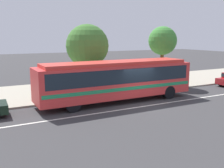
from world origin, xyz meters
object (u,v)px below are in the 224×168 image
transit_bus (117,78)px  pedestrian_waiting_near_sign (112,79)px  street_tree_mid_block (163,41)px  bus_stop_sign (160,71)px  street_tree_near_stop (87,46)px

transit_bus → pedestrian_waiting_near_sign: (1.29, 3.24, -0.63)m
transit_bus → street_tree_mid_block: size_ratio=2.11×
transit_bus → street_tree_mid_block: 7.93m
pedestrian_waiting_near_sign → street_tree_mid_block: (5.44, 0.12, 3.16)m
bus_stop_sign → street_tree_near_stop: size_ratio=0.44×
bus_stop_sign → street_tree_mid_block: bearing=48.0°
street_tree_mid_block → transit_bus: bearing=-153.5°
pedestrian_waiting_near_sign → street_tree_mid_block: bearing=1.3°
transit_bus → pedestrian_waiting_near_sign: 3.54m
bus_stop_sign → street_tree_near_stop: bearing=158.4°
street_tree_mid_block → street_tree_near_stop: bearing=175.2°
street_tree_near_stop → transit_bus: bearing=-81.4°
bus_stop_sign → transit_bus: bearing=-162.2°
transit_bus → bus_stop_sign: (5.21, 1.67, -0.00)m
street_tree_mid_block → bus_stop_sign: bearing=-132.0°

